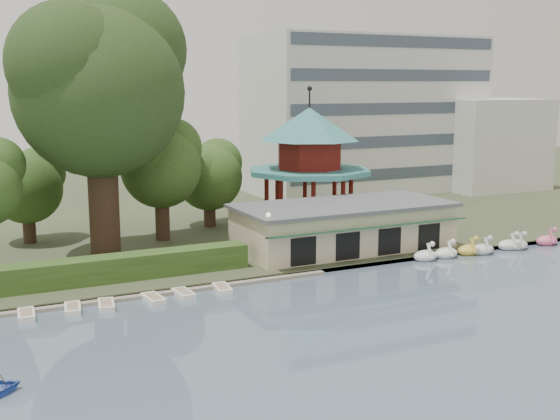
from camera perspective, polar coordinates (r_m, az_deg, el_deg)
ground_plane at (r=37.99m, az=9.42°, el=-12.04°), size 220.00×220.00×0.00m
shore at (r=84.31m, az=-11.41°, el=0.34°), size 220.00×70.00×0.40m
embankment at (r=52.21m, az=-1.65°, el=-5.54°), size 220.00×0.60×0.30m
dock at (r=48.64m, az=-14.69°, el=-7.10°), size 34.00×1.60×0.24m
boathouse at (r=60.26m, az=5.19°, el=-1.28°), size 18.60×9.39×3.90m
pavilion at (r=69.10m, az=2.38°, el=4.51°), size 12.40×12.40×13.50m
office_building at (r=94.20m, az=8.62°, el=7.28°), size 38.00×18.00×20.00m
hedge at (r=51.02m, az=-18.80°, el=-5.12°), size 30.00×2.00×1.80m
lamp_post at (r=53.56m, az=-0.95°, el=-1.62°), size 0.36×0.36×4.28m
big_tree at (r=57.97m, az=-14.42°, el=10.35°), size 14.83×13.82×21.76m
small_trees at (r=61.39m, az=-17.85°, el=2.24°), size 40.10×16.18×10.94m
swan_boats at (r=63.01m, az=16.42°, el=-2.99°), size 15.60×2.17×1.92m
moored_rowboats at (r=46.85m, az=-18.32°, el=-7.88°), size 24.49×2.70×0.36m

